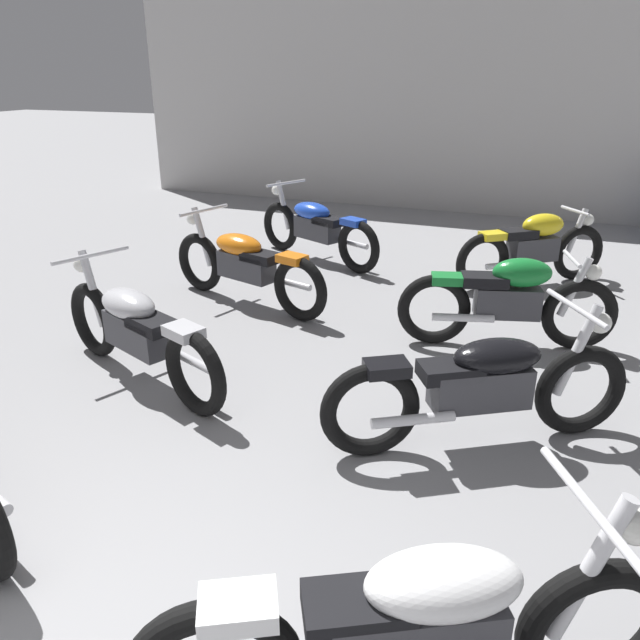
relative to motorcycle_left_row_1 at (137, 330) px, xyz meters
The scene contains 8 objects.
back_wall 7.79m from the motorcycle_left_row_1, 79.66° to the left, with size 12.71×0.24×3.60m, color #BCBAB7.
motorcycle_left_row_1 is the anchor object (origin of this frame).
motorcycle_left_row_2 1.92m from the motorcycle_left_row_1, 91.04° to the left, with size 2.11×0.87×0.97m.
motorcycle_left_row_3 3.73m from the motorcycle_left_row_1, 89.07° to the left, with size 2.02×1.08×0.97m.
motorcycle_right_row_0 3.38m from the motorcycle_left_row_1, 35.63° to the right, with size 1.96×1.17×0.97m.
motorcycle_right_row_1 2.71m from the motorcycle_left_row_1, ahead, with size 1.90×1.24×0.97m.
motorcycle_right_row_2 3.25m from the motorcycle_left_row_1, 33.69° to the left, with size 1.92×0.72×0.88m.
motorcycle_right_row_3 4.67m from the motorcycle_left_row_1, 53.18° to the left, with size 1.62×1.30×0.88m.
Camera 1 is at (1.65, -0.85, 2.40)m, focal length 34.72 mm.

